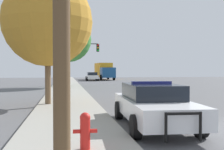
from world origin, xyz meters
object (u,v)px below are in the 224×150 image
at_px(tree_sidewalk_near, 48,22).
at_px(box_truck, 104,71).
at_px(car_background_distant, 92,76).
at_px(tree_sidewalk_mid, 68,39).
at_px(police_car, 153,104).
at_px(fire_hydrant, 85,130).
at_px(traffic_light, 78,54).

bearing_deg(tree_sidewalk_near, box_truck, 77.51).
xyz_separation_m(car_background_distant, tree_sidewalk_mid, (-3.95, -15.87, 4.22)).
height_order(police_car, fire_hydrant, police_car).
distance_m(car_background_distant, tree_sidewalk_mid, 16.89).
height_order(car_background_distant, tree_sidewalk_near, tree_sidewalk_near).
distance_m(traffic_light, box_truck, 17.77).
xyz_separation_m(police_car, tree_sidewalk_mid, (-2.44, 20.54, 4.21)).
bearing_deg(traffic_light, tree_sidewalk_mid, -110.08).
xyz_separation_m(box_truck, tree_sidewalk_near, (-7.68, -34.64, 2.63)).
bearing_deg(fire_hydrant, tree_sidewalk_near, 98.67).
bearing_deg(tree_sidewalk_near, tree_sidewalk_mid, 85.35).
xyz_separation_m(fire_hydrant, tree_sidewalk_near, (-1.26, 8.29, 3.68)).
distance_m(fire_hydrant, car_background_distant, 39.28).
relative_size(police_car, tree_sidewalk_near, 0.81).
relative_size(car_background_distant, tree_sidewalk_mid, 0.57).
bearing_deg(fire_hydrant, tree_sidewalk_mid, 90.12).
bearing_deg(tree_sidewalk_near, traffic_light, 82.73).
height_order(police_car, tree_sidewalk_mid, tree_sidewalk_mid).
bearing_deg(traffic_light, tree_sidewalk_near, -97.27).
bearing_deg(car_background_distant, box_truck, 56.78).
relative_size(box_truck, tree_sidewalk_near, 1.27).
xyz_separation_m(police_car, traffic_light, (-1.38, 23.44, 2.84)).
bearing_deg(police_car, fire_hydrant, 50.91).
distance_m(traffic_light, tree_sidewalk_near, 17.98).
bearing_deg(tree_sidewalk_near, car_background_distant, 80.47).
bearing_deg(fire_hydrant, car_background_distant, 84.30).
bearing_deg(car_background_distant, police_car, -92.47).
xyz_separation_m(police_car, car_background_distant, (1.52, 36.41, -0.01)).
bearing_deg(tree_sidewalk_mid, car_background_distant, 76.01).
bearing_deg(fire_hydrant, police_car, 48.27).
bearing_deg(car_background_distant, tree_sidewalk_mid, -104.07).
relative_size(police_car, box_truck, 0.63).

